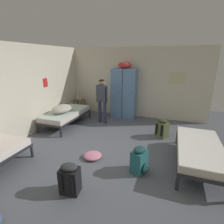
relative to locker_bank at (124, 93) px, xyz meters
The scene contains 14 objects.
ground_plane 2.87m from the locker_bank, 82.08° to the right, with size 9.44×9.44×0.00m, color #565B66.
room_backdrop 1.65m from the locker_bank, 128.18° to the right, with size 5.24×5.96×2.60m.
locker_bank is the anchor object (origin of this frame).
shelf_unit 1.99m from the locker_bank, behind, with size 0.38×0.30×0.57m.
bed_left_rear 2.25m from the locker_bank, 138.83° to the right, with size 0.90×1.90×0.49m.
bed_right 3.51m from the locker_bank, 46.59° to the right, with size 0.90×1.90×0.49m.
bedding_heap 2.33m from the locker_bank, 136.24° to the right, with size 0.57×0.80×0.25m.
person_traveler 1.00m from the locker_bank, 122.60° to the right, with size 0.48×0.26×1.54m.
water_bottle 1.99m from the locker_bank, behind, with size 0.07×0.07×0.23m.
lotion_bottle 1.85m from the locker_bank, behind, with size 0.06×0.06×0.16m.
backpack_black 4.17m from the locker_bank, 86.74° to the right, with size 0.35×0.36×0.55m.
backpack_teal 3.47m from the locker_bank, 68.58° to the right, with size 0.40×0.38×0.55m.
backpack_olive 2.16m from the locker_bank, 40.68° to the right, with size 0.41×0.41×0.55m.
clothes_pile_pink 3.16m from the locker_bank, 87.62° to the right, with size 0.42×0.41×0.11m.
Camera 1 is at (1.35, -3.48, 2.22)m, focal length 27.52 mm.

